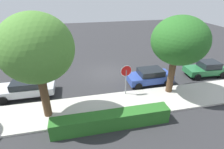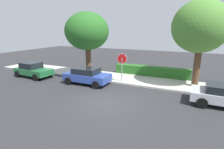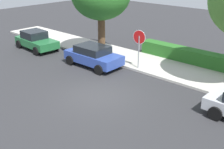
{
  "view_description": "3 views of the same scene",
  "coord_description": "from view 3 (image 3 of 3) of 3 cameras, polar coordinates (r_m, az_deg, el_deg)",
  "views": [
    {
      "loc": [
        2.98,
        15.74,
        7.75
      ],
      "look_at": [
        -0.1,
        1.87,
        0.73
      ],
      "focal_mm": 28.0,
      "sensor_mm": 36.0,
      "label": 1
    },
    {
      "loc": [
        4.82,
        -9.26,
        4.57
      ],
      "look_at": [
        -0.39,
        1.79,
        1.41
      ],
      "focal_mm": 28.0,
      "sensor_mm": 36.0,
      "label": 2
    },
    {
      "loc": [
        9.4,
        -9.28,
        6.54
      ],
      "look_at": [
        0.22,
        0.87,
        0.96
      ],
      "focal_mm": 45.0,
      "sensor_mm": 36.0,
      "label": 3
    }
  ],
  "objects": [
    {
      "name": "ground_plane",
      "position": [
        14.75,
        -2.91,
        -4.18
      ],
      "size": [
        60.0,
        60.0,
        0.0
      ],
      "primitive_type": "plane",
      "color": "#2D2D30"
    },
    {
      "name": "stop_sign",
      "position": [
        17.58,
        5.52,
        6.48
      ],
      "size": [
        0.88,
        0.11,
        2.6
      ],
      "color": "gray",
      "rests_on": "ground_plane"
    },
    {
      "name": "parked_car_blue",
      "position": [
        18.55,
        -3.83,
        3.88
      ],
      "size": [
        3.96,
        2.04,
        1.39
      ],
      "color": "#2D479E",
      "rests_on": "ground_plane"
    },
    {
      "name": "parked_car_green",
      "position": [
        22.96,
        -15.17,
        6.73
      ],
      "size": [
        3.95,
        2.12,
        1.44
      ],
      "color": "#236B38",
      "rests_on": "ground_plane"
    },
    {
      "name": "front_yard_hedge",
      "position": [
        19.72,
        15.4,
        3.56
      ],
      "size": [
        7.28,
        0.91,
        1.02
      ],
      "color": "#286623",
      "rests_on": "ground_plane"
    },
    {
      "name": "sidewalk_curb",
      "position": [
        18.74,
        9.18,
        1.68
      ],
      "size": [
        32.0,
        3.13,
        0.14
      ],
      "primitive_type": "cube",
      "color": "beige",
      "rests_on": "ground_plane"
    }
  ]
}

